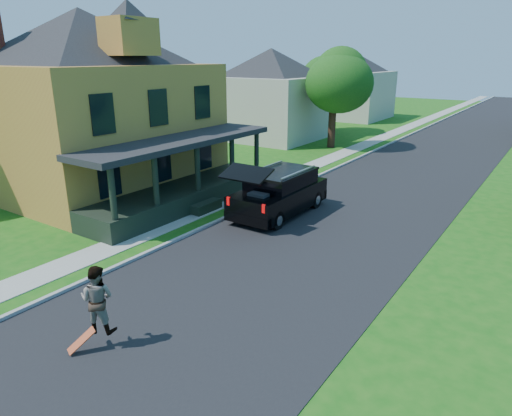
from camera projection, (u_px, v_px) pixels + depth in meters
The scene contains 13 objects.
ground at pixel (214, 303), 12.77m from camera, with size 140.00×140.00×0.00m, color #135811.
street at pixel (418, 167), 28.43m from camera, with size 8.00×120.00×0.02m, color black.
curb at pixel (357, 159), 30.60m from camera, with size 0.15×120.00×0.12m, color #979692.
sidewalk at pixel (336, 157), 31.43m from camera, with size 1.30×120.00×0.03m, color gray.
front_walk at pixel (143, 196), 22.56m from camera, with size 6.50×1.20×0.03m, color gray.
main_house at pixel (89, 91), 22.76m from camera, with size 15.56×15.56×10.10m.
neighbor_house_mid at pixel (271, 87), 37.46m from camera, with size 12.78×12.78×8.30m.
neighbor_house_far at pixel (350, 79), 49.99m from camera, with size 12.78×12.78×8.30m.
black_suv at pixel (279, 193), 19.71m from camera, with size 2.12×5.49×2.56m.
skateboarder at pixel (97, 299), 10.57m from camera, with size 1.00×0.91×1.66m.
skateboard at pixel (82, 341), 10.55m from camera, with size 0.51×0.60×0.57m.
tree_left_mid at pixel (334, 75), 33.09m from camera, with size 4.84×4.63×7.80m.
tree_left_far at pixel (331, 76), 39.62m from camera, with size 6.46×6.26×7.60m.
Camera 1 is at (7.32, -8.64, 6.59)m, focal length 32.00 mm.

